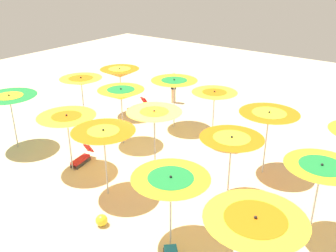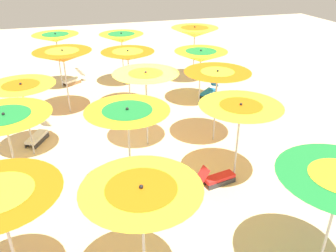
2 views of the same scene
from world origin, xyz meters
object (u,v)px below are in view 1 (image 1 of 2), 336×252
Objects in this scene: lounger_3 at (82,158)px; beach_umbrella_13 at (67,120)px; beach_umbrella_11 at (171,184)px; beach_umbrella_3 at (174,83)px; beach_umbrella_6 at (231,142)px; beach_umbrella_7 at (154,116)px; beach_umbrella_8 at (121,94)px; beach_umbrella_9 at (81,81)px; beach_umbrella_10 at (255,227)px; beach_umbrella_12 at (104,135)px; beach_ball at (102,220)px; beach_umbrella_4 at (120,73)px; beach_umbrella_1 at (269,118)px; lounger_0 at (227,142)px; lounger_4 at (137,107)px; beach_umbrella_14 at (10,99)px; beach_umbrella_2 at (214,96)px; beachgoer_0 at (173,87)px; beach_umbrella_5 at (321,172)px.

beach_umbrella_13 is at bearing -0.57° from lounger_3.
beach_umbrella_11 is at bearing 79.08° from beach_umbrella_13.
beach_umbrella_6 is at bearing 52.59° from beach_umbrella_3.
beach_umbrella_8 is at bearing -111.73° from beach_umbrella_7.
beach_umbrella_9 is 0.94× the size of beach_umbrella_10.
beach_umbrella_6 is 4.01m from beach_umbrella_12.
beach_umbrella_12 is at bearing -141.16° from beach_ball.
beach_umbrella_8 reaches higher than beach_umbrella_4.
beach_umbrella_12 is (4.44, -3.63, -0.02)m from beach_umbrella_1.
lounger_0 is 0.99× the size of lounger_4.
beach_umbrella_12 is (3.47, 5.01, -0.02)m from beach_umbrella_9.
beach_umbrella_14 is (5.37, -0.99, -0.06)m from beach_umbrella_4.
beach_umbrella_6 is at bearing 80.85° from beach_umbrella_9.
beach_umbrella_9 is (-1.32, -5.35, -0.04)m from beach_umbrella_7.
beach_umbrella_9 reaches higher than beach_umbrella_3.
lounger_4 is (-3.26, -2.04, -2.02)m from beach_umbrella_8.
beach_umbrella_2 is at bearing -112.73° from beach_umbrella_1.
beach_umbrella_9 is at bearing -69.28° from beach_umbrella_2.
beach_umbrella_9 reaches higher than lounger_0.
beach_umbrella_3 is at bearing -144.81° from beach_umbrella_11.
beach_ball is (4.77, 6.06, -2.01)m from beach_umbrella_9.
beach_umbrella_14 is 9.10m from lounger_0.
beach_umbrella_11 is at bearing -105.05° from beach_umbrella_10.
beach_umbrella_13 is (-1.74, -7.98, -0.26)m from beach_umbrella_10.
beach_umbrella_1 reaches higher than beach_umbrella_9.
beach_umbrella_1 is 7.20m from lounger_3.
beach_umbrella_2 is 0.94× the size of beach_umbrella_4.
beach_umbrella_2 is at bearing -155.85° from beachgoer_0.
beach_ball is (6.95, 0.30, -1.89)m from beach_umbrella_2.
beach_umbrella_14 is at bearing -81.81° from beach_umbrella_5.
beach_umbrella_2 is 5.95m from lounger_3.
beach_umbrella_4 is 2.14m from beach_umbrella_9.
beach_umbrella_11 is at bearing -49.38° from beach_umbrella_5.
beach_umbrella_9 is 1.94× the size of lounger_0.
beach_umbrella_5 reaches higher than beach_umbrella_2.
beach_umbrella_13 reaches higher than lounger_4.
lounger_3 is at bearing -83.35° from beach_umbrella_5.
beach_umbrella_8 is 5.90m from beach_ball.
beach_ball is (7.13, 2.51, -1.99)m from beach_umbrella_3.
beachgoer_0 is (-6.43, -3.82, -1.33)m from beach_umbrella_7.
beach_umbrella_2 is at bearing 173.39° from beach_umbrella_7.
beach_umbrella_11 is at bearing 105.93° from beach_ball.
beach_umbrella_12 reaches higher than lounger_0.
lounger_4 is at bearing -119.34° from beach_umbrella_6.
beach_umbrella_10 is 13.68m from beachgoer_0.
lounger_0 is (-3.66, -4.60, -1.95)m from beach_umbrella_5.
beach_umbrella_9 is 3.32m from beach_umbrella_14.
beach_umbrella_9 is at bearing -117.07° from beach_umbrella_11.
beach_ball is at bearing 11.66° from beach_umbrella_7.
beachgoer_0 is at bearing -171.21° from beach_umbrella_13.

